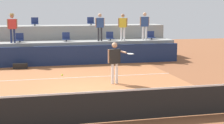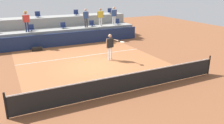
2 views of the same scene
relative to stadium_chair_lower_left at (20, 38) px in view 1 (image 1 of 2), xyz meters
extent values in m
plane|color=brown|center=(2.70, -7.23, -1.46)|extent=(40.00, 40.00, 0.00)
cube|color=#A36038|center=(2.70, -6.23, -1.46)|extent=(9.00, 10.00, 0.01)
cube|color=silver|center=(2.70, -4.83, -1.46)|extent=(9.00, 0.06, 0.00)
cube|color=black|center=(2.70, -11.23, -1.01)|extent=(10.40, 0.01, 0.87)
cube|color=white|center=(2.70, -11.23, -0.57)|extent=(10.40, 0.02, 0.05)
cube|color=navy|center=(2.70, -1.23, -0.91)|extent=(13.00, 0.16, 1.10)
cube|color=gray|center=(2.70, 0.07, -0.84)|extent=(13.00, 1.80, 1.25)
cube|color=gray|center=(2.70, 1.87, -0.41)|extent=(13.00, 1.80, 2.10)
cylinder|color=#2D2D33|center=(0.00, -0.08, -0.16)|extent=(0.08, 0.08, 0.10)
cube|color=navy|center=(0.00, -0.08, -0.09)|extent=(0.44, 0.40, 0.04)
cube|color=navy|center=(0.00, 0.10, 0.12)|extent=(0.44, 0.04, 0.38)
cylinder|color=#2D2D33|center=(2.67, -0.08, -0.16)|extent=(0.08, 0.08, 0.10)
cube|color=navy|center=(2.67, -0.08, -0.09)|extent=(0.44, 0.40, 0.04)
cube|color=navy|center=(2.67, 0.10, 0.12)|extent=(0.44, 0.04, 0.38)
cylinder|color=#2D2D33|center=(5.34, -0.08, -0.16)|extent=(0.08, 0.08, 0.10)
cube|color=navy|center=(5.34, -0.08, -0.09)|extent=(0.44, 0.40, 0.04)
cube|color=navy|center=(5.34, 0.10, 0.12)|extent=(0.44, 0.04, 0.38)
cylinder|color=#2D2D33|center=(8.01, -0.08, -0.16)|extent=(0.08, 0.08, 0.10)
cube|color=navy|center=(8.01, -0.08, -0.09)|extent=(0.44, 0.40, 0.04)
cube|color=navy|center=(8.01, 0.10, 0.12)|extent=(0.44, 0.04, 0.38)
cylinder|color=#2D2D33|center=(0.89, 1.72, 0.69)|extent=(0.08, 0.08, 0.10)
cube|color=navy|center=(0.89, 1.72, 0.76)|extent=(0.44, 0.40, 0.04)
cube|color=navy|center=(0.89, 1.90, 0.97)|extent=(0.44, 0.04, 0.38)
cylinder|color=#2D2D33|center=(4.46, 1.72, 0.69)|extent=(0.08, 0.08, 0.10)
cube|color=navy|center=(4.46, 1.72, 0.76)|extent=(0.44, 0.40, 0.04)
cube|color=navy|center=(4.46, 1.90, 0.97)|extent=(0.44, 0.04, 0.38)
cylinder|color=#2D2D33|center=(8.07, 1.72, 0.69)|extent=(0.08, 0.08, 0.10)
cube|color=navy|center=(8.07, 1.72, 0.76)|extent=(0.44, 0.40, 0.04)
cube|color=navy|center=(8.07, 1.90, 0.97)|extent=(0.44, 0.04, 0.38)
cylinder|color=white|center=(3.97, -6.46, -1.03)|extent=(0.13, 0.13, 0.86)
cylinder|color=white|center=(4.17, -6.43, -1.03)|extent=(0.13, 0.13, 0.86)
cube|color=black|center=(4.07, -6.45, -0.29)|extent=(0.49, 0.27, 0.61)
sphere|color=#A87A5B|center=(4.07, -6.45, 0.18)|extent=(0.28, 0.28, 0.23)
cylinder|color=#A87A5B|center=(3.81, -6.50, -0.28)|extent=(0.08, 0.08, 0.58)
cylinder|color=#A87A5B|center=(4.39, -6.66, -0.09)|extent=(0.17, 0.55, 0.07)
cylinder|color=black|center=(4.46, -7.03, -0.09)|extent=(0.09, 0.26, 0.04)
ellipsoid|color=silver|center=(4.51, -7.30, -0.09)|extent=(0.32, 0.36, 0.03)
cylinder|color=navy|center=(-0.44, -0.39, 0.18)|extent=(0.12, 0.12, 0.78)
cylinder|color=navy|center=(-0.27, -0.37, 0.18)|extent=(0.12, 0.12, 0.78)
cube|color=red|center=(-0.36, -0.38, 0.85)|extent=(0.44, 0.22, 0.55)
sphere|color=#A87A5B|center=(-0.36, -0.38, 1.27)|extent=(0.23, 0.23, 0.21)
cylinder|color=#A87A5B|center=(-0.60, -0.41, 0.86)|extent=(0.08, 0.08, 0.52)
cylinder|color=#A87A5B|center=(-0.11, -0.36, 0.86)|extent=(0.08, 0.08, 0.52)
cylinder|color=tan|center=(-0.36, -0.38, 1.35)|extent=(0.42, 0.42, 0.01)
cylinder|color=tan|center=(-0.36, -0.38, 1.39)|extent=(0.24, 0.24, 0.09)
cylinder|color=#2D2D33|center=(4.55, -0.39, 0.19)|extent=(0.12, 0.12, 0.81)
cylinder|color=#2D2D33|center=(4.73, -0.37, 0.19)|extent=(0.12, 0.12, 0.81)
cube|color=#2D4C8C|center=(4.64, -0.38, 0.88)|extent=(0.45, 0.23, 0.57)
sphere|color=tan|center=(4.64, -0.38, 1.31)|extent=(0.24, 0.24, 0.22)
cylinder|color=tan|center=(4.39, -0.41, 0.89)|extent=(0.08, 0.08, 0.54)
cylinder|color=tan|center=(4.89, -0.36, 0.89)|extent=(0.08, 0.08, 0.54)
cylinder|color=white|center=(5.95, -0.36, 0.18)|extent=(0.13, 0.13, 0.79)
cylinder|color=white|center=(6.13, -0.40, 0.18)|extent=(0.13, 0.13, 0.79)
cube|color=yellow|center=(6.04, -0.38, 0.86)|extent=(0.46, 0.27, 0.56)
sphere|color=#A87A5B|center=(6.04, -0.38, 1.29)|extent=(0.26, 0.26, 0.21)
cylinder|color=#A87A5B|center=(5.80, -0.33, 0.88)|extent=(0.08, 0.08, 0.53)
cylinder|color=#A87A5B|center=(6.29, -0.44, 0.88)|extent=(0.08, 0.08, 0.53)
cylinder|color=white|center=(7.33, -0.37, 0.20)|extent=(0.12, 0.12, 0.83)
cylinder|color=white|center=(7.52, -0.40, 0.20)|extent=(0.12, 0.12, 0.83)
cube|color=#2D4C8C|center=(7.43, -0.38, 0.91)|extent=(0.47, 0.23, 0.59)
sphere|color=tan|center=(7.43, -0.38, 1.37)|extent=(0.25, 0.25, 0.23)
cylinder|color=tan|center=(7.17, -0.35, 0.93)|extent=(0.08, 0.08, 0.56)
cylinder|color=tan|center=(7.68, -0.42, 0.93)|extent=(0.08, 0.08, 0.56)
sphere|color=#CCE033|center=(1.74, -8.03, -0.68)|extent=(0.07, 0.07, 0.07)
cube|color=black|center=(0.04, -1.85, -1.31)|extent=(0.76, 0.28, 0.30)
camera|label=1|loc=(0.80, -19.99, 1.66)|focal=53.78mm
camera|label=2|loc=(-2.27, -19.55, 3.19)|focal=36.33mm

